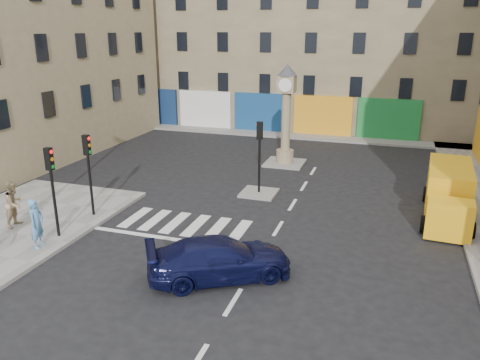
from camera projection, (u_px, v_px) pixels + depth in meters
The scene contains 15 objects.
ground at pixel (251, 272), 16.56m from camera, with size 120.00×120.00×0.00m, color black.
sidewalk_right at pixel (479, 202), 23.01m from camera, with size 2.60×30.00×0.15m, color gray.
sidewalk_far at pixel (283, 134), 37.79m from camera, with size 32.00×2.40×0.15m, color gray.
island_near at pixel (259, 193), 24.36m from camera, with size 1.80×1.80×0.12m, color gray.
island_far at pixel (285, 163), 29.79m from camera, with size 2.40×2.40×0.12m, color gray.
building_far at pixel (301, 25), 40.43m from camera, with size 32.00×10.00×17.00m, color gray.
building_left at pixel (28, 40), 30.70m from camera, with size 8.00×20.00×15.00m, color #9B8865.
traffic_light_left_near at pixel (52, 178), 18.38m from camera, with size 0.28×0.22×3.70m.
traffic_light_left_far at pixel (88, 162), 20.55m from camera, with size 0.28×0.22×3.70m.
traffic_light_island at pixel (260, 146), 23.58m from camera, with size 0.28×0.22×3.70m.
clock_pillar at pixel (286, 108), 28.71m from camera, with size 1.20×1.20×6.10m.
navy_sedan at pixel (220, 259), 16.01m from camera, with size 2.01×4.94×1.43m, color black.
yellow_van at pixel (448, 193), 21.23m from camera, with size 2.42×6.24×2.23m.
pedestrian_blue at pixel (37, 223), 17.87m from camera, with size 0.71×0.47×1.96m, color #548DC1.
pedestrian_tan at pixel (15, 204), 19.86m from camera, with size 0.96×0.75×1.98m, color tan.
Camera 1 is at (4.19, -14.14, 8.22)m, focal length 35.00 mm.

